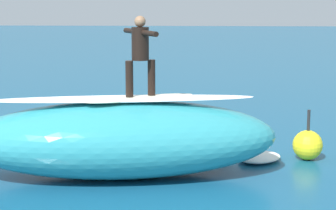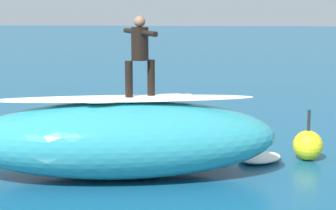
# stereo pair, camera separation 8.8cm
# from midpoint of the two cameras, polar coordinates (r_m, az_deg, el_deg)

# --- Properties ---
(ground_plane) EXTENTS (120.00, 120.00, 0.00)m
(ground_plane) POSITION_cam_midpoint_polar(r_m,az_deg,el_deg) (13.90, -6.23, -4.38)
(ground_plane) COLOR #145175
(wave_crest) EXTENTS (6.29, 3.03, 1.50)m
(wave_crest) POSITION_cam_midpoint_polar(r_m,az_deg,el_deg) (11.80, -4.11, -3.21)
(wave_crest) COLOR teal
(wave_crest) RESTS_ON ground_plane
(wave_foam_lip) EXTENTS (5.19, 1.52, 0.08)m
(wave_foam_lip) POSITION_cam_midpoint_polar(r_m,az_deg,el_deg) (11.64, -4.16, 0.58)
(wave_foam_lip) COLOR white
(wave_foam_lip) RESTS_ON wave_crest
(surfboard_riding) EXTENTS (2.19, 1.51, 0.09)m
(surfboard_riding) POSITION_cam_midpoint_polar(r_m,az_deg,el_deg) (11.65, -2.40, 0.63)
(surfboard_riding) COLOR #EAE5C6
(surfboard_riding) RESTS_ON wave_crest
(surfer_riding) EXTENTS (0.79, 1.31, 1.52)m
(surfer_riding) POSITION_cam_midpoint_polar(r_m,az_deg,el_deg) (11.53, -2.44, 5.21)
(surfer_riding) COLOR black
(surfer_riding) RESTS_ON surfboard_riding
(surfboard_paddling) EXTENTS (2.10, 1.93, 0.08)m
(surfboard_paddling) POSITION_cam_midpoint_polar(r_m,az_deg,el_deg) (14.31, 2.31, -3.73)
(surfboard_paddling) COLOR silver
(surfboard_paddling) RESTS_ON ground_plane
(surfer_paddling) EXTENTS (1.50, 1.35, 0.33)m
(surfer_paddling) POSITION_cam_midpoint_polar(r_m,az_deg,el_deg) (14.18, 2.73, -3.11)
(surfer_paddling) COLOR black
(surfer_paddling) RESTS_ON surfboard_paddling
(buoy_marker) EXTENTS (0.64, 0.64, 1.09)m
(buoy_marker) POSITION_cam_midpoint_polar(r_m,az_deg,el_deg) (13.42, 13.17, -3.69)
(buoy_marker) COLOR yellow
(buoy_marker) RESTS_ON ground_plane
(foam_patch_mid) EXTENTS (1.30, 1.31, 0.16)m
(foam_patch_mid) POSITION_cam_midpoint_polar(r_m,az_deg,el_deg) (13.18, 8.75, -4.88)
(foam_patch_mid) COLOR white
(foam_patch_mid) RESTS_ON ground_plane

